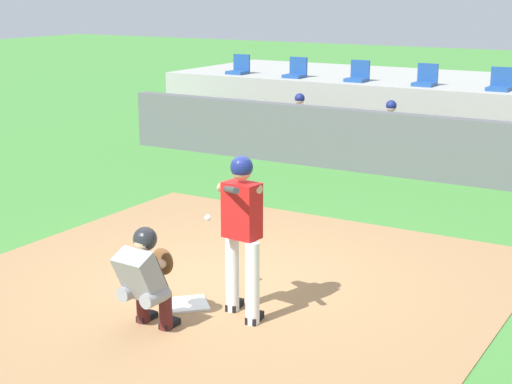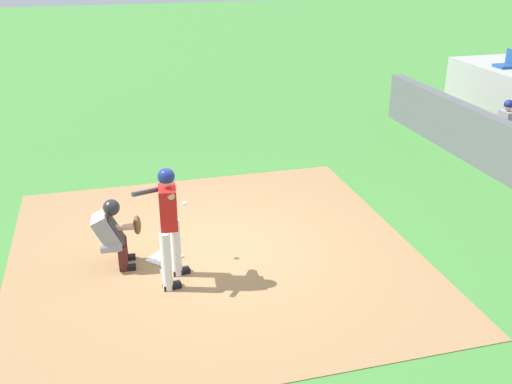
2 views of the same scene
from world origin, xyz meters
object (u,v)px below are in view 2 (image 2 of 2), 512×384
at_px(home_plate, 165,258).
at_px(stadium_seat_0, 507,63).
at_px(catcher_crouched, 114,231).
at_px(dugout_player_0, 500,127).
at_px(batter_at_plate, 169,219).

xyz_separation_m(home_plate, stadium_seat_0, (-5.69, 10.18, 1.51)).
xyz_separation_m(catcher_crouched, dugout_player_0, (-2.96, 8.87, 0.06)).
distance_m(home_plate, stadium_seat_0, 11.76).
distance_m(batter_at_plate, stadium_seat_0, 11.99).
distance_m(home_plate, batter_at_plate, 1.23).
bearing_deg(stadium_seat_0, dugout_player_0, -36.63).
relative_size(catcher_crouched, stadium_seat_0, 3.04).
height_order(batter_at_plate, dugout_player_0, batter_at_plate).
bearing_deg(stadium_seat_0, batter_at_plate, -57.82).
xyz_separation_m(home_plate, dugout_player_0, (-2.95, 8.14, 0.65)).
height_order(batter_at_plate, catcher_crouched, batter_at_plate).
bearing_deg(dugout_player_0, home_plate, -70.08).
bearing_deg(stadium_seat_0, home_plate, -60.81).
height_order(home_plate, dugout_player_0, dugout_player_0).
height_order(home_plate, batter_at_plate, batter_at_plate).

